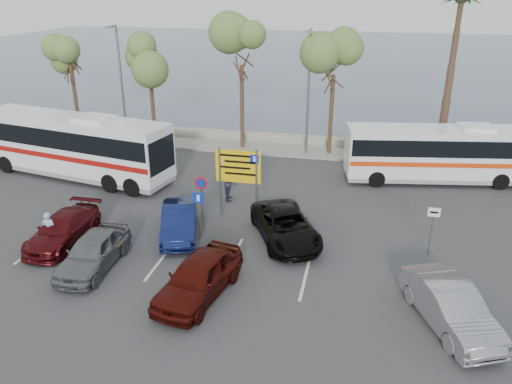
% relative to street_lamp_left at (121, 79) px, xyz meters
% --- Properties ---
extents(ground, '(120.00, 120.00, 0.00)m').
position_rel_street_lamp_left_xyz_m(ground, '(10.00, -13.52, -4.60)').
color(ground, '#353437').
rests_on(ground, ground).
extents(kerb_strip, '(44.00, 2.40, 0.15)m').
position_rel_street_lamp_left_xyz_m(kerb_strip, '(10.00, 0.48, -4.52)').
color(kerb_strip, gray).
rests_on(kerb_strip, ground).
extents(seawall, '(48.00, 0.80, 0.60)m').
position_rel_street_lamp_left_xyz_m(seawall, '(10.00, 2.48, -4.30)').
color(seawall, '#9E977E').
rests_on(seawall, ground).
extents(sea, '(140.00, 140.00, 0.00)m').
position_rel_street_lamp_left_xyz_m(sea, '(10.00, 46.48, -4.59)').
color(sea, '#3E4C64').
rests_on(sea, ground).
extents(tree_far_left, '(3.20, 3.20, 7.60)m').
position_rel_street_lamp_left_xyz_m(tree_far_left, '(-4.00, 0.48, 1.73)').
color(tree_far_left, '#382619').
rests_on(tree_far_left, kerb_strip).
extents(tree_left, '(3.20, 3.20, 7.20)m').
position_rel_street_lamp_left_xyz_m(tree_left, '(2.00, 0.48, 1.41)').
color(tree_left, '#382619').
rests_on(tree_left, kerb_strip).
extents(tree_mid, '(3.20, 3.20, 8.00)m').
position_rel_street_lamp_left_xyz_m(tree_mid, '(8.50, 0.48, 2.06)').
color(tree_mid, '#382619').
rests_on(tree_mid, kerb_strip).
extents(tree_right, '(3.20, 3.20, 7.40)m').
position_rel_street_lamp_left_xyz_m(tree_right, '(14.50, 0.48, 1.57)').
color(tree_right, '#382619').
rests_on(tree_right, kerb_strip).
extents(street_lamp_left, '(0.45, 1.15, 8.01)m').
position_rel_street_lamp_left_xyz_m(street_lamp_left, '(0.00, 0.00, 0.00)').
color(street_lamp_left, slate).
rests_on(street_lamp_left, kerb_strip).
extents(street_lamp_right, '(0.45, 1.15, 8.01)m').
position_rel_street_lamp_left_xyz_m(street_lamp_right, '(13.00, 0.00, 0.00)').
color(street_lamp_right, slate).
rests_on(street_lamp_right, kerb_strip).
extents(direction_sign, '(2.20, 0.12, 3.60)m').
position_rel_street_lamp_left_xyz_m(direction_sign, '(11.00, -10.32, -2.17)').
color(direction_sign, slate).
rests_on(direction_sign, ground).
extents(sign_no_stop, '(0.60, 0.08, 2.35)m').
position_rel_street_lamp_left_xyz_m(sign_no_stop, '(9.40, -11.13, -3.02)').
color(sign_no_stop, slate).
rests_on(sign_no_stop, ground).
extents(sign_parking, '(0.50, 0.07, 2.25)m').
position_rel_street_lamp_left_xyz_m(sign_parking, '(9.80, -12.73, -3.13)').
color(sign_parking, slate).
rests_on(sign_parking, ground).
extents(sign_taxi, '(0.50, 0.07, 2.20)m').
position_rel_street_lamp_left_xyz_m(sign_taxi, '(19.80, -12.03, -3.18)').
color(sign_taxi, slate).
rests_on(sign_taxi, ground).
extents(lane_markings, '(12.02, 4.20, 0.01)m').
position_rel_street_lamp_left_xyz_m(lane_markings, '(8.86, -14.52, -4.60)').
color(lane_markings, silver).
rests_on(lane_markings, ground).
extents(coach_bus_left, '(12.61, 4.90, 3.85)m').
position_rel_street_lamp_left_xyz_m(coach_bus_left, '(0.09, -6.83, -2.82)').
color(coach_bus_left, white).
rests_on(coach_bus_left, ground).
extents(coach_bus_right, '(11.14, 4.11, 3.40)m').
position_rel_street_lamp_left_xyz_m(coach_bus_right, '(21.20, -3.02, -3.02)').
color(coach_bus_right, white).
rests_on(coach_bus_right, ground).
extents(car_silver_a, '(1.79, 4.27, 1.44)m').
position_rel_street_lamp_left_xyz_m(car_silver_a, '(6.40, -16.07, -3.88)').
color(car_silver_a, slate).
rests_on(car_silver_a, ground).
extents(car_blue, '(2.72, 4.53, 1.41)m').
position_rel_street_lamp_left_xyz_m(car_blue, '(8.80, -12.66, -3.89)').
color(car_blue, '#0F194A').
rests_on(car_blue, ground).
extents(car_maroon, '(1.83, 4.47, 1.30)m').
position_rel_street_lamp_left_xyz_m(car_maroon, '(4.00, -14.45, -3.95)').
color(car_maroon, '#490C10').
rests_on(car_maroon, ground).
extents(car_red, '(2.68, 4.83, 1.56)m').
position_rel_street_lamp_left_xyz_m(car_red, '(11.20, -17.02, -3.82)').
color(car_red, '#440E09').
rests_on(car_red, ground).
extents(suv_black, '(4.22, 5.45, 1.38)m').
position_rel_street_lamp_left_xyz_m(suv_black, '(13.60, -12.02, -3.91)').
color(suv_black, black).
rests_on(suv_black, ground).
extents(car_silver_b, '(3.25, 4.80, 1.50)m').
position_rel_street_lamp_left_xyz_m(car_silver_b, '(20.00, -16.85, -3.85)').
color(car_silver_b, gray).
rests_on(car_silver_b, ground).
extents(pedestrian_near, '(0.66, 0.47, 1.69)m').
position_rel_street_lamp_left_xyz_m(pedestrian_near, '(3.72, -14.96, -3.75)').
color(pedestrian_near, '#8FB1D1').
rests_on(pedestrian_near, ground).
extents(pedestrian_far, '(0.89, 1.05, 1.92)m').
position_rel_street_lamp_left_xyz_m(pedestrian_far, '(10.00, -8.16, -3.64)').
color(pedestrian_far, '#2D2F43').
rests_on(pedestrian_far, ground).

